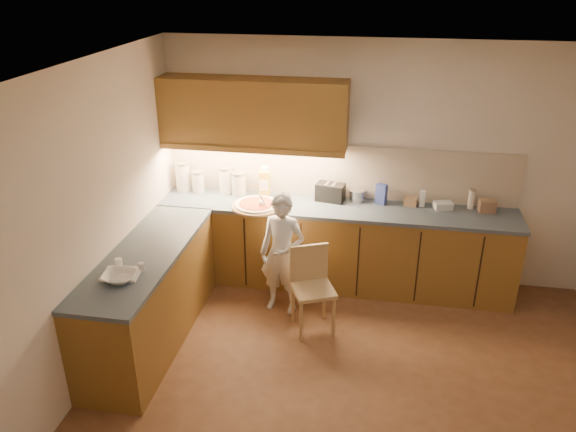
% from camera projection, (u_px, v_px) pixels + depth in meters
% --- Properties ---
extents(room, '(4.54, 4.50, 2.62)m').
position_uv_depth(room, '(369.00, 206.00, 4.00)').
color(room, brown).
rests_on(room, ground).
extents(l_counter, '(3.77, 2.62, 0.92)m').
position_uv_depth(l_counter, '(277.00, 261.00, 5.77)').
color(l_counter, brown).
rests_on(l_counter, ground).
extents(backsplash, '(3.75, 0.02, 0.58)m').
position_uv_depth(backsplash, '(340.00, 171.00, 6.03)').
color(backsplash, '#C1B196').
rests_on(backsplash, l_counter).
extents(upper_cabinets, '(1.95, 0.36, 0.73)m').
position_uv_depth(upper_cabinets, '(253.00, 113.00, 5.76)').
color(upper_cabinets, brown).
rests_on(upper_cabinets, ground).
extents(pizza_on_board, '(0.53, 0.53, 0.21)m').
position_uv_depth(pizza_on_board, '(257.00, 205.00, 5.87)').
color(pizza_on_board, tan).
rests_on(pizza_on_board, l_counter).
extents(child, '(0.51, 0.38, 1.26)m').
position_uv_depth(child, '(282.00, 254.00, 5.54)').
color(child, silver).
rests_on(child, ground).
extents(wooden_chair, '(0.49, 0.49, 0.83)m').
position_uv_depth(wooden_chair, '(312.00, 282.00, 5.34)').
color(wooden_chair, tan).
rests_on(wooden_chair, ground).
extents(mixing_bowl, '(0.26, 0.26, 0.06)m').
position_uv_depth(mixing_bowl, '(119.00, 277.00, 4.51)').
color(mixing_bowl, white).
rests_on(mixing_bowl, l_counter).
extents(canister_a, '(0.17, 0.17, 0.34)m').
position_uv_depth(canister_a, '(183.00, 177.00, 6.22)').
color(canister_a, beige).
rests_on(canister_a, l_counter).
extents(canister_b, '(0.14, 0.14, 0.25)m').
position_uv_depth(canister_b, '(198.00, 182.00, 6.21)').
color(canister_b, beige).
rests_on(canister_b, l_counter).
extents(canister_c, '(0.16, 0.16, 0.30)m').
position_uv_depth(canister_c, '(226.00, 180.00, 6.19)').
color(canister_c, white).
rests_on(canister_c, l_counter).
extents(canister_d, '(0.16, 0.16, 0.27)m').
position_uv_depth(canister_d, '(239.00, 184.00, 6.13)').
color(canister_d, beige).
rests_on(canister_d, l_counter).
extents(oil_jug, '(0.13, 0.10, 0.35)m').
position_uv_depth(oil_jug, '(265.00, 183.00, 6.07)').
color(oil_jug, gold).
rests_on(oil_jug, l_counter).
extents(toaster, '(0.32, 0.22, 0.19)m').
position_uv_depth(toaster, '(330.00, 192.00, 6.00)').
color(toaster, black).
rests_on(toaster, l_counter).
extents(steel_pot, '(0.17, 0.17, 0.13)m').
position_uv_depth(steel_pot, '(357.00, 195.00, 6.00)').
color(steel_pot, '#A9AAAE').
rests_on(steel_pot, l_counter).
extents(blue_box, '(0.13, 0.11, 0.22)m').
position_uv_depth(blue_box, '(381.00, 194.00, 5.92)').
color(blue_box, '#3546A0').
rests_on(blue_box, l_counter).
extents(card_box_a, '(0.15, 0.12, 0.09)m').
position_uv_depth(card_box_a, '(411.00, 201.00, 5.90)').
color(card_box_a, '#9F7A56').
rests_on(card_box_a, l_counter).
extents(white_bottle, '(0.06, 0.06, 0.17)m').
position_uv_depth(white_bottle, '(422.00, 198.00, 5.87)').
color(white_bottle, white).
rests_on(white_bottle, l_counter).
extents(flat_pack, '(0.21, 0.17, 0.07)m').
position_uv_depth(flat_pack, '(443.00, 205.00, 5.83)').
color(flat_pack, silver).
rests_on(flat_pack, l_counter).
extents(tall_jar, '(0.07, 0.07, 0.21)m').
position_uv_depth(tall_jar, '(471.00, 199.00, 5.80)').
color(tall_jar, white).
rests_on(tall_jar, l_counter).
extents(card_box_b, '(0.17, 0.14, 0.13)m').
position_uv_depth(card_box_b, '(487.00, 206.00, 5.75)').
color(card_box_b, '#9B7253').
rests_on(card_box_b, l_counter).
extents(dough_cloth, '(0.33, 0.27, 0.02)m').
position_uv_depth(dough_cloth, '(121.00, 274.00, 4.60)').
color(dough_cloth, silver).
rests_on(dough_cloth, l_counter).
extents(spice_jar_a, '(0.06, 0.06, 0.08)m').
position_uv_depth(spice_jar_a, '(119.00, 263.00, 4.70)').
color(spice_jar_a, white).
rests_on(spice_jar_a, l_counter).
extents(spice_jar_b, '(0.07, 0.07, 0.07)m').
position_uv_depth(spice_jar_b, '(142.00, 267.00, 4.66)').
color(spice_jar_b, silver).
rests_on(spice_jar_b, l_counter).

